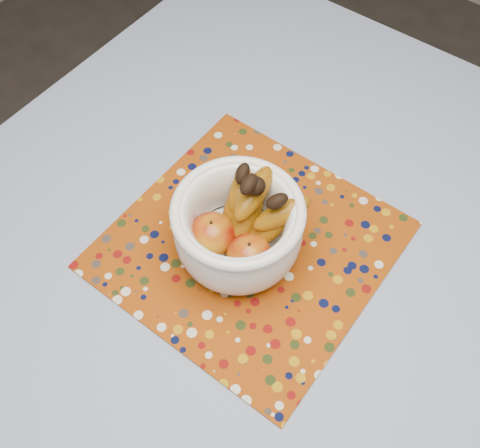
{
  "coord_description": "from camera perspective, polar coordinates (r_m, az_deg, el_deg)",
  "views": [
    {
      "loc": [
        0.16,
        -0.38,
        1.58
      ],
      "look_at": [
        -0.12,
        0.0,
        0.84
      ],
      "focal_mm": 42.0,
      "sensor_mm": 36.0,
      "label": 1
    }
  ],
  "objects": [
    {
      "name": "table",
      "position": [
        0.99,
        5.44,
        -8.7
      ],
      "size": [
        1.2,
        1.2,
        0.75
      ],
      "color": "brown",
      "rests_on": "ground"
    },
    {
      "name": "tablecloth",
      "position": [
        0.92,
        5.85,
        -6.65
      ],
      "size": [
        1.32,
        1.32,
        0.01
      ],
      "primitive_type": "cube",
      "color": "#6374A5",
      "rests_on": "table"
    },
    {
      "name": "placemat",
      "position": [
        0.95,
        0.95,
        -2.12
      ],
      "size": [
        0.43,
        0.43,
        0.0
      ],
      "primitive_type": "cube",
      "rotation": [
        0.0,
        0.0,
        -0.0
      ],
      "color": "#893607",
      "rests_on": "tablecloth"
    },
    {
      "name": "fruit_bowl",
      "position": [
        0.88,
        0.32,
        0.09
      ],
      "size": [
        0.22,
        0.22,
        0.17
      ],
      "color": "white",
      "rests_on": "placemat"
    }
  ]
}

